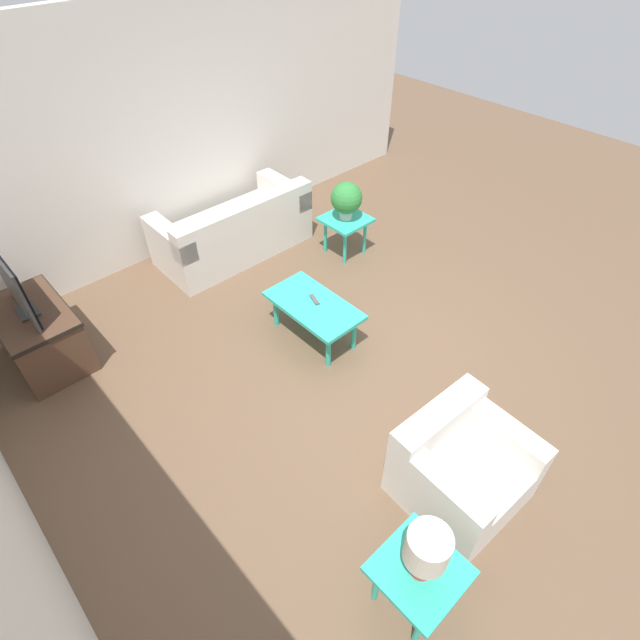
{
  "coord_description": "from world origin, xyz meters",
  "views": [
    {
      "loc": [
        -2.1,
        2.62,
        3.56
      ],
      "look_at": [
        0.31,
        0.4,
        0.55
      ],
      "focal_mm": 28.0,
      "sensor_mm": 36.0,
      "label": 1
    }
  ],
  "objects": [
    {
      "name": "armchair",
      "position": [
        -1.35,
        0.54,
        0.3
      ],
      "size": [
        0.84,
        0.88,
        0.72
      ],
      "rotation": [
        0.0,
        0.0,
        -1.62
      ],
      "color": "silver",
      "rests_on": "ground_plane"
    },
    {
      "name": "television",
      "position": [
        2.13,
        2.29,
        0.89
      ],
      "size": [
        0.74,
        0.16,
        0.6
      ],
      "color": "#2D2D2D",
      "rests_on": "tv_stand_chest"
    },
    {
      "name": "side_table_plant",
      "position": [
        1.47,
        -1.09,
        0.4
      ],
      "size": [
        0.5,
        0.5,
        0.47
      ],
      "color": "#2DB79E",
      "rests_on": "ground_plane"
    },
    {
      "name": "remote_control",
      "position": [
        0.66,
        0.15,
        0.43
      ],
      "size": [
        0.16,
        0.09,
        0.02
      ],
      "color": "#4C4C51",
      "rests_on": "coffee_table"
    },
    {
      "name": "coffee_table",
      "position": [
        0.62,
        0.19,
        0.37
      ],
      "size": [
        0.96,
        0.52,
        0.42
      ],
      "color": "#2DB79E",
      "rests_on": "ground_plane"
    },
    {
      "name": "side_table_lamp",
      "position": [
        -1.64,
        1.39,
        0.4
      ],
      "size": [
        0.5,
        0.5,
        0.47
      ],
      "color": "#2DB79E",
      "rests_on": "ground_plane"
    },
    {
      "name": "wall_right",
      "position": [
        3.06,
        0.0,
        1.35
      ],
      "size": [
        0.12,
        7.2,
        2.7
      ],
      "color": "silver",
      "rests_on": "ground_plane"
    },
    {
      "name": "tv_stand_chest",
      "position": [
        2.13,
        2.28,
        0.32
      ],
      "size": [
        0.96,
        0.61,
        0.6
      ],
      "color": "#4C3323",
      "rests_on": "ground_plane"
    },
    {
      "name": "table_lamp",
      "position": [
        -1.64,
        1.39,
        0.74
      ],
      "size": [
        0.26,
        0.26,
        0.42
      ],
      "color": "red",
      "rests_on": "side_table_lamp"
    },
    {
      "name": "ground_plane",
      "position": [
        0.0,
        0.0,
        0.0
      ],
      "size": [
        14.0,
        14.0,
        0.0
      ],
      "primitive_type": "plane",
      "color": "brown"
    },
    {
      "name": "potted_plant",
      "position": [
        1.47,
        -1.09,
        0.73
      ],
      "size": [
        0.37,
        0.37,
        0.45
      ],
      "color": "#B2ADA3",
      "rests_on": "side_table_plant"
    },
    {
      "name": "sofa",
      "position": [
        2.37,
        -0.11,
        0.3
      ],
      "size": [
        0.87,
        1.83,
        0.77
      ],
      "rotation": [
        0.0,
        0.0,
        1.56
      ],
      "color": "silver",
      "rests_on": "ground_plane"
    }
  ]
}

